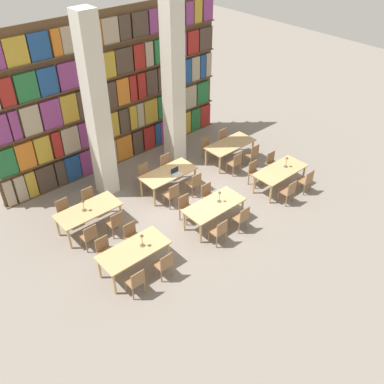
{
  "coord_description": "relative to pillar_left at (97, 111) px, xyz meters",
  "views": [
    {
      "loc": [
        -7.23,
        -8.39,
        8.74
      ],
      "look_at": [
        0.0,
        -0.12,
        0.69
      ],
      "focal_mm": 40.0,
      "sensor_mm": 36.0,
      "label": 1
    }
  ],
  "objects": [
    {
      "name": "reading_table_2",
      "position": [
        4.56,
        -3.79,
        -2.32
      ],
      "size": [
        1.93,
        0.9,
        0.77
      ],
      "color": "tan",
      "rests_on": "ground_plane"
    },
    {
      "name": "chair_4",
      "position": [
        1.03,
        -4.44,
        -2.53
      ],
      "size": [
        0.42,
        0.4,
        0.87
      ],
      "color": "olive",
      "rests_on": "ground_plane"
    },
    {
      "name": "desk_lamp_0",
      "position": [
        -1.17,
        -3.75,
        -1.96
      ],
      "size": [
        0.14,
        0.14,
        0.41
      ],
      "color": "brown",
      "rests_on": "reading_table_0"
    },
    {
      "name": "chair_10",
      "position": [
        5.07,
        -4.53,
        -2.53
      ],
      "size": [
        0.42,
        0.4,
        0.87
      ],
      "color": "olive",
      "rests_on": "ground_plane"
    },
    {
      "name": "chair_15",
      "position": [
        -1.03,
        -0.67,
        -2.53
      ],
      "size": [
        0.42,
        0.4,
        0.87
      ],
      "rotation": [
        0.0,
        0.0,
        3.14
      ],
      "color": "olive",
      "rests_on": "ground_plane"
    },
    {
      "name": "reading_table_5",
      "position": [
        4.54,
        -1.41,
        -2.32
      ],
      "size": [
        1.93,
        0.9,
        0.77
      ],
      "color": "tan",
      "rests_on": "ground_plane"
    },
    {
      "name": "chair_6",
      "position": [
        1.98,
        -4.44,
        -2.53
      ],
      "size": [
        0.42,
        0.4,
        0.87
      ],
      "color": "olive",
      "rests_on": "ground_plane"
    },
    {
      "name": "chair_21",
      "position": [
        4.06,
        -0.68,
        -2.53
      ],
      "size": [
        0.42,
        0.4,
        0.87
      ],
      "rotation": [
        0.0,
        0.0,
        3.14
      ],
      "color": "olive",
      "rests_on": "ground_plane"
    },
    {
      "name": "bookshelf_bank",
      "position": [
        1.52,
        1.4,
        -0.38
      ],
      "size": [
        9.18,
        0.35,
        5.5
      ],
      "color": "brown",
      "rests_on": "ground_plane"
    },
    {
      "name": "chair_14",
      "position": [
        -1.03,
        -2.13,
        -2.53
      ],
      "size": [
        0.42,
        0.4,
        0.87
      ],
      "color": "olive",
      "rests_on": "ground_plane"
    },
    {
      "name": "chair_19",
      "position": [
        2.1,
        -0.67,
        -2.53
      ],
      "size": [
        0.42,
        0.4,
        0.87
      ],
      "rotation": [
        0.0,
        0.0,
        3.14
      ],
      "color": "olive",
      "rests_on": "ground_plane"
    },
    {
      "name": "chair_1",
      "position": [
        -1.91,
        -2.97,
        -2.53
      ],
      "size": [
        0.42,
        0.4,
        0.87
      ],
      "rotation": [
        0.0,
        0.0,
        3.14
      ],
      "color": "olive",
      "rests_on": "ground_plane"
    },
    {
      "name": "pillar_left",
      "position": [
        0.0,
        0.0,
        0.0
      ],
      "size": [
        0.59,
        0.59,
        6.0
      ],
      "color": "beige",
      "rests_on": "ground_plane"
    },
    {
      "name": "ground_plane",
      "position": [
        1.51,
        -2.58,
        -3.0
      ],
      "size": [
        40.0,
        40.0,
        0.0
      ],
      "primitive_type": "plane",
      "color": "gray"
    },
    {
      "name": "chair_5",
      "position": [
        1.03,
        -2.97,
        -2.53
      ],
      "size": [
        0.42,
        0.4,
        0.87
      ],
      "rotation": [
        0.0,
        0.0,
        3.14
      ],
      "color": "olive",
      "rests_on": "ground_plane"
    },
    {
      "name": "laptop",
      "position": [
        1.72,
        -1.66,
        -2.2
      ],
      "size": [
        0.32,
        0.22,
        0.21
      ],
      "color": "silver",
      "rests_on": "reading_table_4"
    },
    {
      "name": "chair_0",
      "position": [
        -1.91,
        -4.43,
        -2.53
      ],
      "size": [
        0.42,
        0.4,
        0.87
      ],
      "color": "olive",
      "rests_on": "ground_plane"
    },
    {
      "name": "chair_7",
      "position": [
        1.98,
        -2.97,
        -2.53
      ],
      "size": [
        0.42,
        0.4,
        0.87
      ],
      "rotation": [
        0.0,
        0.0,
        3.14
      ],
      "color": "olive",
      "rests_on": "ground_plane"
    },
    {
      "name": "chair_12",
      "position": [
        -1.92,
        -2.13,
        -2.53
      ],
      "size": [
        0.42,
        0.4,
        0.87
      ],
      "color": "olive",
      "rests_on": "ground_plane"
    },
    {
      "name": "reading_table_0",
      "position": [
        -1.44,
        -3.7,
        -2.32
      ],
      "size": [
        1.93,
        0.9,
        0.77
      ],
      "color": "tan",
      "rests_on": "ground_plane"
    },
    {
      "name": "reading_table_1",
      "position": [
        1.53,
        -3.71,
        -2.32
      ],
      "size": [
        1.93,
        0.9,
        0.77
      ],
      "color": "tan",
      "rests_on": "ground_plane"
    },
    {
      "name": "chair_17",
      "position": [
        1.14,
        -0.67,
        -2.53
      ],
      "size": [
        0.42,
        0.4,
        0.87
      ],
      "rotation": [
        0.0,
        0.0,
        3.14
      ],
      "color": "olive",
      "rests_on": "ground_plane"
    },
    {
      "name": "chair_11",
      "position": [
        5.07,
        -3.06,
        -2.53
      ],
      "size": [
        0.42,
        0.4,
        0.87
      ],
      "rotation": [
        0.0,
        0.0,
        3.14
      ],
      "color": "olive",
      "rests_on": "ground_plane"
    },
    {
      "name": "chair_18",
      "position": [
        2.1,
        -2.14,
        -2.53
      ],
      "size": [
        0.42,
        0.4,
        0.87
      ],
      "color": "olive",
      "rests_on": "ground_plane"
    },
    {
      "name": "chair_3",
      "position": [
        -0.99,
        -2.97,
        -2.53
      ],
      "size": [
        0.42,
        0.4,
        0.87
      ],
      "rotation": [
        0.0,
        0.0,
        3.14
      ],
      "color": "olive",
      "rests_on": "ground_plane"
    },
    {
      "name": "chair_13",
      "position": [
        -1.92,
        -0.67,
        -2.53
      ],
      "size": [
        0.42,
        0.4,
        0.87
      ],
      "rotation": [
        0.0,
        0.0,
        3.14
      ],
      "color": "olive",
      "rests_on": "ground_plane"
    },
    {
      "name": "chair_16",
      "position": [
        1.14,
        -2.14,
        -2.53
      ],
      "size": [
        0.42,
        0.4,
        0.87
      ],
      "color": "olive",
      "rests_on": "ground_plane"
    },
    {
      "name": "chair_22",
      "position": [
        4.98,
        -2.14,
        -2.53
      ],
      "size": [
        0.42,
        0.4,
        0.87
      ],
      "color": "olive",
      "rests_on": "ground_plane"
    },
    {
      "name": "chair_8",
      "position": [
        4.12,
        -4.53,
        -2.53
      ],
      "size": [
        0.42,
        0.4,
        0.87
      ],
      "color": "olive",
      "rests_on": "ground_plane"
    },
    {
      "name": "reading_table_3",
      "position": [
        -1.49,
        -1.4,
        -2.32
      ],
      "size": [
        1.93,
        0.9,
        0.77
      ],
      "color": "tan",
      "rests_on": "ground_plane"
    },
    {
      "name": "chair_9",
      "position": [
        4.12,
        -3.06,
        -2.53
      ],
      "size": [
        0.42,
        0.4,
        0.87
      ],
      "rotation": [
        0.0,
        0.0,
        3.14
      ],
      "color": "olive",
      "rests_on": "ground_plane"
    },
    {
      "name": "desk_lamp_1",
      "position": [
        1.75,
        -3.7,
        -1.97
      ],
      "size": [
        0.14,
        0.14,
        0.39
      ],
      "color": "brown",
      "rests_on": "reading_table_1"
    },
    {
      "name": "reading_table_4",
      "position": [
        1.58,
        -1.4,
        -2.32
      ],
      "size": [
        1.93,
        0.9,
        0.77
      ],
      "color": "tan",
      "rests_on": "ground_plane"
    },
    {
      "name": "desk_lamp_3",
      "position": [
        -1.59,
        -1.37,
        -1.97
      ],
      "size": [
        0.14,
        0.14,
        0.39
      ],
      "color": "brown",
      "rests_on": "reading_table_3"
    },
    {
      "name": "chair_2",
      "position": [
        -0.99,
        -4.43,
        -2.53
      ],
      "size": [
        0.42,
        0.4,
        0.87
      ],
      "color": "olive",
      "rests_on": "ground_plane"
    },
    {
      "name": "chair_20",
      "position": [
        4.06,
        -2.14,
        -2.53
      ],
      "size": [
        0.42,
        0.4,
        0.87
      ],
      "color": "olive",
      "rests_on": "ground_plane"
    },
    {
      "name": "pillar_center",
      "position": [
        3.02,
        0.0,
        0.0
      ],
      "size": [
        0.59,
        0.59,
        6.0
      ],
      "color": "beige",
      "rests_on": "ground_plane"
    },
    {
      "name": "desk_lamp_2",
      "position": [
        4.84,
        -3.79,
        -1.97
      ],
      "size": [
        0.14,
        0.14,
        0.4
      ],
      "color": "brown",
      "rests_on": "reading_table_2"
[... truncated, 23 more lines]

